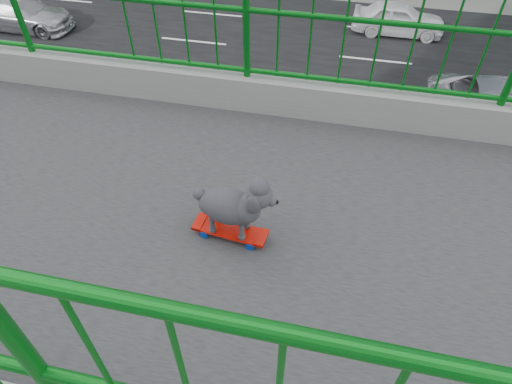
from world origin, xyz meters
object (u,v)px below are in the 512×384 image
object	(u,v)px
skateboard	(230,231)
car_1	(434,157)
car_2	(509,105)
car_3	(21,14)
poodle	(233,204)
car_4	(399,18)

from	to	relation	value
skateboard	car_1	distance (m)	11.81
skateboard	car_2	size ratio (longest dim) A/B	0.09
skateboard	car_1	size ratio (longest dim) A/B	0.12
car_1	car_2	xyz separation A→B (m)	(-3.20, 2.63, 0.09)
car_2	car_3	world-z (taller)	car_2
poodle	car_3	distance (m)	22.27
poodle	skateboard	bearing A→B (deg)	-90.00
poodle	car_4	bearing A→B (deg)	178.13
car_1	car_3	world-z (taller)	car_3
poodle	car_4	distance (m)	20.16
skateboard	poodle	xyz separation A→B (m)	(0.00, 0.03, 0.25)
car_2	car_1	bearing A→B (deg)	140.58
car_2	car_4	xyz separation A→B (m)	(-6.40, -3.58, -0.06)
car_3	poodle	bearing A→B (deg)	-137.50
poodle	car_3	world-z (taller)	poodle
skateboard	car_1	world-z (taller)	skateboard
car_2	car_4	distance (m)	7.33
skateboard	car_3	size ratio (longest dim) A/B	0.10
skateboard	car_4	bearing A→B (deg)	178.05
poodle	car_2	distance (m)	15.38
skateboard	car_3	distance (m)	22.17
poodle	car_4	xyz separation A→B (m)	(-18.87, 2.58, -6.61)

